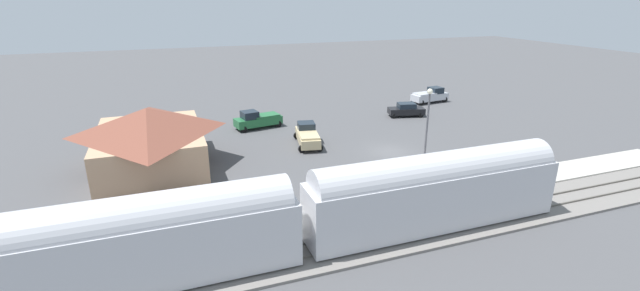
# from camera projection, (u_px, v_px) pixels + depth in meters

# --- Properties ---
(ground_plane) EXTENTS (200.00, 200.00, 0.00)m
(ground_plane) POSITION_uv_depth(u_px,v_px,m) (390.00, 152.00, 42.82)
(ground_plane) COLOR #4C4C4F
(railway_track) EXTENTS (4.80, 70.00, 0.30)m
(railway_track) POSITION_uv_depth(u_px,v_px,m) (488.00, 215.00, 30.38)
(railway_track) COLOR slate
(railway_track) RESTS_ON ground
(platform) EXTENTS (3.20, 46.00, 0.30)m
(platform) POSITION_uv_depth(u_px,v_px,m) (453.00, 191.00, 33.90)
(platform) COLOR #B7B2A8
(platform) RESTS_ON ground
(station_building) EXTENTS (12.77, 9.57, 5.45)m
(station_building) POSITION_uv_depth(u_px,v_px,m) (150.00, 137.00, 38.25)
(station_building) COLOR tan
(station_building) RESTS_ON ground
(pedestrian_on_platform) EXTENTS (0.36, 0.36, 1.71)m
(pedestrian_on_platform) POSITION_uv_depth(u_px,v_px,m) (411.00, 181.00, 32.93)
(pedestrian_on_platform) COLOR #333338
(pedestrian_on_platform) RESTS_ON platform
(pedestrian_waiting_far) EXTENTS (0.36, 0.36, 1.71)m
(pedestrian_waiting_far) POSITION_uv_depth(u_px,v_px,m) (549.00, 160.00, 37.11)
(pedestrian_waiting_far) COLOR #333338
(pedestrian_waiting_far) RESTS_ON platform
(pickup_tan) EXTENTS (5.67, 3.25, 2.14)m
(pickup_tan) POSITION_uv_depth(u_px,v_px,m) (307.00, 135.00, 44.55)
(pickup_tan) COLOR #C6B284
(pickup_tan) RESTS_ON ground
(sedan_black) EXTENTS (2.87, 4.81, 1.74)m
(sedan_black) POSITION_uv_depth(u_px,v_px,m) (406.00, 110.00, 55.10)
(sedan_black) COLOR black
(sedan_black) RESTS_ON ground
(pickup_green) EXTENTS (2.91, 5.67, 2.14)m
(pickup_green) POSITION_uv_depth(u_px,v_px,m) (257.00, 120.00, 50.18)
(pickup_green) COLOR #236638
(pickup_green) RESTS_ON ground
(pickup_silver) EXTENTS (2.60, 5.60, 2.14)m
(pickup_silver) POSITION_uv_depth(u_px,v_px,m) (430.00, 95.00, 62.23)
(pickup_silver) COLOR silver
(pickup_silver) RESTS_ON ground
(light_pole_near_platform) EXTENTS (0.44, 0.44, 7.82)m
(light_pole_near_platform) POSITION_uv_depth(u_px,v_px,m) (427.00, 125.00, 34.51)
(light_pole_near_platform) COLOR #515156
(light_pole_near_platform) RESTS_ON ground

